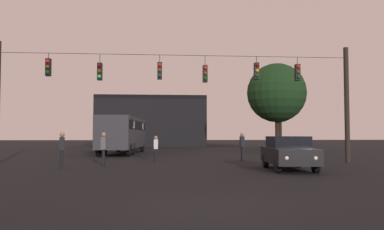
# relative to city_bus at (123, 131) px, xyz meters

# --- Properties ---
(ground_plane) EXTENTS (168.00, 168.00, 0.00)m
(ground_plane) POSITION_rel_city_bus_xyz_m (4.07, -0.58, -1.87)
(ground_plane) COLOR black
(ground_plane) RESTS_ON ground
(overhead_signal_span) EXTENTS (19.81, 0.44, 6.67)m
(overhead_signal_span) POSITION_rel_city_bus_xyz_m (4.09, -11.68, 2.16)
(overhead_signal_span) COLOR black
(overhead_signal_span) RESTS_ON ground
(city_bus) EXTENTS (3.30, 11.15, 3.00)m
(city_bus) POSITION_rel_city_bus_xyz_m (0.00, 0.00, 0.00)
(city_bus) COLOR #2D2D33
(city_bus) RESTS_ON ground
(car_near_right) EXTENTS (2.16, 4.45, 1.52)m
(car_near_right) POSITION_rel_city_bus_xyz_m (8.85, -16.16, -1.07)
(car_near_right) COLOR black
(car_near_right) RESTS_ON ground
(car_far_left) EXTENTS (2.15, 4.45, 1.52)m
(car_far_left) POSITION_rel_city_bus_xyz_m (-0.32, 11.16, -1.07)
(car_far_left) COLOR #99999E
(car_far_left) RESTS_ON ground
(pedestrian_crossing_left) EXTENTS (0.25, 0.37, 1.53)m
(pedestrian_crossing_left) POSITION_rel_city_bus_xyz_m (2.81, -10.34, -1.01)
(pedestrian_crossing_left) COLOR black
(pedestrian_crossing_left) RESTS_ON ground
(pedestrian_crossing_center) EXTENTS (0.31, 0.40, 1.71)m
(pedestrian_crossing_center) POSITION_rel_city_bus_xyz_m (-1.64, -14.26, -0.89)
(pedestrian_crossing_center) COLOR black
(pedestrian_crossing_center) RESTS_ON ground
(pedestrian_crossing_right) EXTENTS (0.24, 0.36, 1.71)m
(pedestrian_crossing_right) POSITION_rel_city_bus_xyz_m (0.21, -13.38, -0.89)
(pedestrian_crossing_right) COLOR black
(pedestrian_crossing_right) RESTS_ON ground
(pedestrian_near_bus) EXTENTS (0.24, 0.36, 1.72)m
(pedestrian_near_bus) POSITION_rel_city_bus_xyz_m (8.09, -9.69, -0.89)
(pedestrian_near_bus) COLOR black
(pedestrian_near_bus) RESTS_ON ground
(corner_building) EXTENTS (14.51, 9.38, 6.73)m
(corner_building) POSITION_rel_city_bus_xyz_m (1.90, 22.09, 1.50)
(corner_building) COLOR black
(corner_building) RESTS_ON ground
(tree_left_silhouette) EXTENTS (6.00, 6.00, 8.84)m
(tree_left_silhouette) POSITION_rel_city_bus_xyz_m (14.90, 5.65, 3.97)
(tree_left_silhouette) COLOR black
(tree_left_silhouette) RESTS_ON ground
(tree_behind_building) EXTENTS (4.30, 4.30, 7.36)m
(tree_behind_building) POSITION_rel_city_bus_xyz_m (17.26, 12.33, 3.31)
(tree_behind_building) COLOR black
(tree_behind_building) RESTS_ON ground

